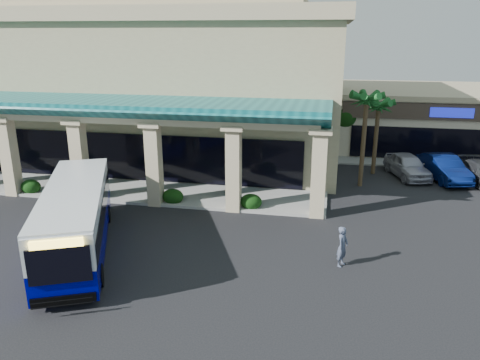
% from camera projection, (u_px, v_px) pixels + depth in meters
% --- Properties ---
extents(ground, '(110.00, 110.00, 0.00)m').
position_uv_depth(ground, '(178.00, 249.00, 21.12)').
color(ground, black).
extents(main_building, '(30.80, 14.80, 11.35)m').
position_uv_depth(main_building, '(142.00, 83.00, 35.87)').
color(main_building, tan).
rests_on(main_building, ground).
extents(arcade, '(30.00, 6.20, 5.70)m').
position_uv_depth(arcade, '(85.00, 145.00, 28.11)').
color(arcade, '#0F575C').
rests_on(arcade, ground).
extents(strip_mall, '(22.50, 12.50, 4.90)m').
position_uv_depth(strip_mall, '(471.00, 118.00, 39.48)').
color(strip_mall, beige).
rests_on(strip_mall, ground).
extents(palm_0, '(2.40, 2.40, 6.60)m').
position_uv_depth(palm_0, '(364.00, 135.00, 28.83)').
color(palm_0, '#15501D').
rests_on(palm_0, ground).
extents(palm_1, '(2.40, 2.40, 5.80)m').
position_uv_depth(palm_1, '(376.00, 132.00, 31.58)').
color(palm_1, '#15501D').
rests_on(palm_1, ground).
extents(broadleaf_tree, '(2.60, 2.60, 4.81)m').
position_uv_depth(broadleaf_tree, '(345.00, 125.00, 36.77)').
color(broadleaf_tree, black).
rests_on(broadleaf_tree, ground).
extents(transit_bus, '(6.50, 10.60, 2.94)m').
position_uv_depth(transit_bus, '(76.00, 220.00, 20.54)').
color(transit_bus, '#000088').
rests_on(transit_bus, ground).
extents(pedestrian, '(0.63, 0.74, 1.73)m').
position_uv_depth(pedestrian, '(342.00, 246.00, 19.35)').
color(pedestrian, '#464F66').
rests_on(pedestrian, ground).
extents(car_silver, '(3.09, 4.95, 1.57)m').
position_uv_depth(car_silver, '(407.00, 165.00, 31.48)').
color(car_silver, '#A4A2B0').
rests_on(car_silver, ground).
extents(car_white, '(2.93, 5.25, 1.64)m').
position_uv_depth(car_white, '(444.00, 168.00, 30.82)').
color(car_white, '#081754').
rests_on(car_white, ground).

